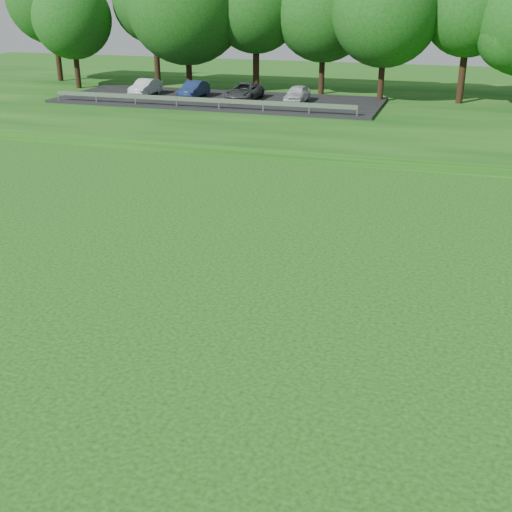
% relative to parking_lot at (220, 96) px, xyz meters
% --- Properties ---
extents(parking_lot, '(24.00, 9.00, 1.38)m').
position_rel_parking_lot_xyz_m(parking_lot, '(0.00, 0.00, 0.00)').
color(parking_lot, black).
rests_on(parking_lot, berm).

